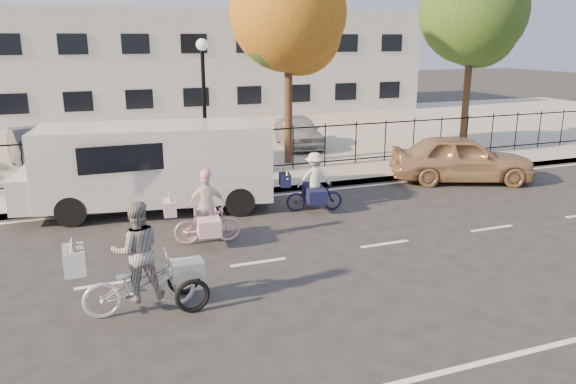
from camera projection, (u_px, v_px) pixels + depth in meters
name	position (u px, v px, depth m)	size (l,w,h in m)	color
ground	(259.00, 263.00, 11.63)	(120.00, 120.00, 0.00)	#333334
road_markings	(259.00, 262.00, 11.63)	(60.00, 9.52, 0.01)	silver
curb	(204.00, 197.00, 16.16)	(60.00, 0.10, 0.15)	#A8A399
sidewalk	(196.00, 188.00, 17.10)	(60.00, 2.20, 0.15)	#A8A399
parking_lot	(155.00, 140.00, 25.11)	(60.00, 15.60, 0.15)	#A8A399
iron_fence	(188.00, 155.00, 17.87)	(58.00, 0.06, 1.50)	black
building	(127.00, 64.00, 33.34)	(34.00, 10.00, 6.00)	silver
lamppost	(204.00, 85.00, 17.10)	(0.36, 0.36, 4.33)	black
street_sign	(128.00, 145.00, 16.74)	(0.85, 0.06, 1.80)	black
zebra_trike	(139.00, 270.00, 9.37)	(2.27, 0.86, 1.95)	silver
unicorn_bike	(206.00, 216.00, 12.56)	(1.74, 1.22, 1.73)	#D19FA7
bull_bike	(313.00, 188.00, 14.98)	(1.75, 1.22, 1.59)	#150F33
white_van	(152.00, 164.00, 14.83)	(6.78, 3.13, 2.30)	white
gold_sedan	(462.00, 158.00, 18.01)	(1.79, 4.45, 1.52)	tan
pedestrian	(63.00, 167.00, 15.26)	(0.69, 0.45, 1.88)	black
lot_car_c	(39.00, 149.00, 19.01)	(1.49, 4.28, 1.41)	#4D4E54
lot_car_d	(298.00, 131.00, 23.06)	(1.53, 3.81, 1.30)	#A5A9AD
tree_mid	(292.00, 19.00, 19.04)	(3.99, 3.99, 7.32)	#442D1D
tree_east	(475.00, 16.00, 21.64)	(4.14, 4.14, 7.59)	#442D1D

